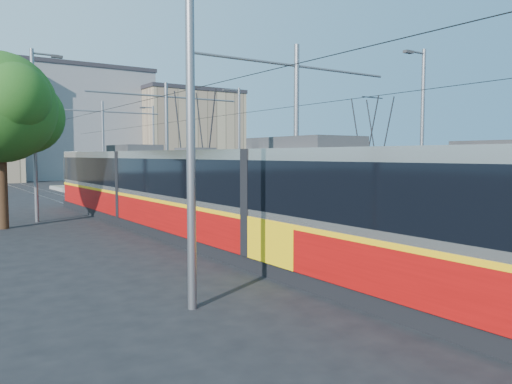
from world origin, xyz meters
TOP-DOWN VIEW (x-y plane):
  - ground at (0.00, 0.00)m, footprint 160.00×160.00m
  - platform at (0.00, 17.00)m, footprint 4.00×50.00m
  - tactile_strip_left at (-1.45, 17.00)m, footprint 0.70×50.00m
  - tactile_strip_right at (1.45, 17.00)m, footprint 0.70×50.00m
  - rails at (0.00, 17.00)m, footprint 8.71×70.00m
  - tram_left at (-3.60, 9.41)m, footprint 2.43×31.12m
  - tram_right at (3.60, 7.50)m, footprint 2.43×28.58m
  - catenary at (0.00, 14.15)m, footprint 9.20×70.00m
  - street_lamps at (-0.00, 21.00)m, footprint 15.18×38.22m
  - shelter at (0.63, 11.56)m, footprint 0.97×1.30m
  - tree at (-8.81, 16.67)m, footprint 5.13×4.74m
  - building_centre at (6.00, 64.00)m, footprint 18.36×14.28m
  - building_right at (20.00, 58.00)m, footprint 14.28×10.20m

SIDE VIEW (x-z plane):
  - ground at x=0.00m, z-range 0.00..0.00m
  - rails at x=0.00m, z-range 0.00..0.03m
  - platform at x=0.00m, z-range 0.00..0.30m
  - tactile_strip_left at x=-1.45m, z-range 0.30..0.31m
  - tactile_strip_right at x=1.45m, z-range 0.30..0.31m
  - shelter at x=0.63m, z-range 0.36..2.94m
  - tram_left at x=-3.60m, z-range -1.04..4.46m
  - tram_right at x=3.60m, z-range -0.89..4.61m
  - street_lamps at x=0.00m, z-range 0.18..8.18m
  - catenary at x=0.00m, z-range 1.02..8.02m
  - tree at x=-8.81m, z-range 1.31..8.76m
  - building_right at x=20.00m, z-range 0.01..12.34m
  - building_centre at x=6.00m, z-range 0.01..14.71m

